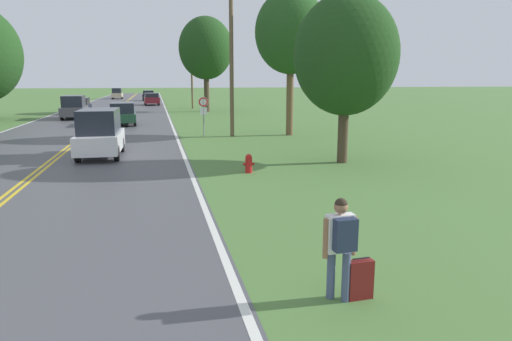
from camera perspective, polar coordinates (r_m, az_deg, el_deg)
name	(u,v)px	position (r m, az deg, el deg)	size (l,w,h in m)	color
hitchhiker_person	(341,239)	(7.14, 10.57, -8.45)	(0.56, 0.41, 1.64)	#475175
suitcase	(360,280)	(7.52, 12.88, -13.15)	(0.42, 0.18, 0.68)	maroon
fire_hydrant	(249,163)	(16.89, -0.92, 0.92)	(0.42, 0.26, 0.70)	red
traffic_sign	(203,107)	(27.97, -6.59, 7.91)	(0.60, 0.10, 2.38)	gray
utility_pole_midground	(231,54)	(27.79, -3.09, 14.35)	(1.80, 0.24, 9.47)	brown
utility_pole_far	(192,71)	(55.85, -8.04, 12.23)	(1.80, 0.24, 8.56)	brown
tree_behind_sign	(291,33)	(28.61, 4.37, 16.80)	(4.31, 4.31, 8.68)	brown
tree_mid_treeline	(346,55)	(19.11, 11.16, 13.94)	(4.19, 4.19, 6.78)	#473828
tree_right_cluster	(206,48)	(50.28, -6.30, 14.93)	(5.70, 5.70, 9.97)	#473828
car_white_van_nearest	(100,133)	(21.45, -18.93, 4.47)	(1.85, 4.11, 2.12)	black
car_dark_green_suv_approaching	(123,113)	(36.42, -16.32, 6.91)	(2.10, 4.52, 1.70)	black
car_dark_grey_van_mid_near	(74,107)	(43.67, -21.79, 7.40)	(2.13, 4.75, 2.03)	black
car_dark_blue_hatchback_mid_far	(81,105)	(49.70, -21.07, 7.60)	(1.79, 3.99, 1.62)	black
car_maroon_suv_receding	(152,99)	(64.37, -12.92, 8.75)	(2.16, 4.60, 1.63)	black
car_black_suv_distant	(148,95)	(78.53, -13.29, 9.14)	(1.93, 3.92, 1.67)	black
car_champagne_suv_horizon	(117,93)	(87.20, -16.96, 9.21)	(1.78, 4.41, 1.93)	black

